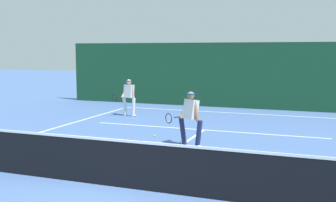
# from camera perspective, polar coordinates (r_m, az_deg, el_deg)

# --- Properties ---
(ground_plane) EXTENTS (80.00, 80.00, 0.00)m
(ground_plane) POSITION_cam_1_polar(r_m,az_deg,el_deg) (8.67, -6.83, -11.66)
(ground_plane) COLOR #4B6CA8
(court_line_baseline_far) EXTENTS (10.17, 0.10, 0.01)m
(court_line_baseline_far) POSITION_cam_1_polar(r_m,az_deg,el_deg) (18.58, 8.50, -1.61)
(court_line_baseline_far) COLOR white
(court_line_baseline_far) RESTS_ON ground_plane
(court_line_service) EXTENTS (8.29, 0.10, 0.01)m
(court_line_service) POSITION_cam_1_polar(r_m,az_deg,el_deg) (14.53, 4.99, -3.97)
(court_line_service) COLOR white
(court_line_service) RESTS_ON ground_plane
(court_line_centre) EXTENTS (0.10, 6.40, 0.01)m
(court_line_centre) POSITION_cam_1_polar(r_m,az_deg,el_deg) (11.49, 0.57, -6.91)
(court_line_centre) COLOR white
(court_line_centre) RESTS_ON ground_plane
(tennis_net) EXTENTS (11.15, 0.09, 1.09)m
(tennis_net) POSITION_cam_1_polar(r_m,az_deg,el_deg) (8.52, -6.88, -8.41)
(tennis_net) COLOR #1E4723
(tennis_net) RESTS_ON ground_plane
(player_near) EXTENTS (1.11, 0.78, 1.59)m
(player_near) POSITION_cam_1_polar(r_m,az_deg,el_deg) (11.96, 3.07, -2.11)
(player_near) COLOR #1E234C
(player_near) RESTS_ON ground_plane
(player_far) EXTENTS (0.93, 0.83, 1.56)m
(player_far) POSITION_cam_1_polar(r_m,az_deg,el_deg) (17.45, -5.43, 0.69)
(player_far) COLOR silver
(player_far) RESTS_ON ground_plane
(tennis_ball) EXTENTS (0.07, 0.07, 0.07)m
(tennis_ball) POSITION_cam_1_polar(r_m,az_deg,el_deg) (13.32, -1.85, -4.83)
(tennis_ball) COLOR #D1E033
(tennis_ball) RESTS_ON ground_plane
(tennis_ball_extra) EXTENTS (0.07, 0.07, 0.07)m
(tennis_ball_extra) POSITION_cam_1_polar(r_m,az_deg,el_deg) (15.90, -0.02, -2.88)
(tennis_ball_extra) COLOR #D1E033
(tennis_ball_extra) RESTS_ON ground_plane
(back_fence_windscreen) EXTENTS (17.89, 0.12, 3.12)m
(back_fence_windscreen) POSITION_cam_1_polar(r_m,az_deg,el_deg) (20.06, 9.59, 3.49)
(back_fence_windscreen) COLOR #164329
(back_fence_windscreen) RESTS_ON ground_plane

